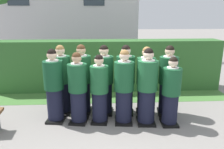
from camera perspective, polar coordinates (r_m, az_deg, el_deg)
ground_plane at (r=5.20m, az=0.16°, el=-11.97°), size 60.00×60.00×0.00m
student_front_row_0 at (r=5.15m, az=-14.50°, el=-3.24°), size 0.43×0.51×1.66m
student_front_row_1 at (r=4.98m, az=-8.67°, el=-3.91°), size 0.44×0.54×1.60m
student_front_row_2 at (r=4.95m, az=-3.23°, el=-4.19°), size 0.41×0.51×1.55m
student_front_row_3 at (r=4.91m, az=3.05°, el=-3.68°), size 0.43×0.53×1.66m
student_front_row_4 at (r=4.92m, az=8.92°, el=-3.57°), size 0.44×0.51×1.69m
student_front_row_5 at (r=5.00m, az=14.77°, el=-4.64°), size 0.40×0.45×1.52m
student_rear_row_0 at (r=5.54m, az=-12.61°, el=-1.67°), size 0.45×0.53×1.68m
student_rear_row_1 at (r=5.45m, az=-7.61°, el=-1.65°), size 0.45×0.53×1.69m
student_rear_row_2 at (r=5.36m, az=-2.00°, el=-1.83°), size 0.44×0.52×1.69m
student_rear_row_3 at (r=5.39m, az=3.43°, el=-1.78°), size 0.44×0.55×1.68m
student_rear_row_4 at (r=5.38m, az=8.51°, el=-2.12°), size 0.43×0.53×1.65m
student_rear_row_5 at (r=5.48m, az=13.97°, el=-1.93°), size 0.46×0.54×1.68m
hedge at (r=7.15m, az=-0.92°, el=2.41°), size 7.04×0.70×1.57m
lawn_strip at (r=6.61m, az=-0.62°, el=-5.79°), size 7.04×0.90×0.01m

